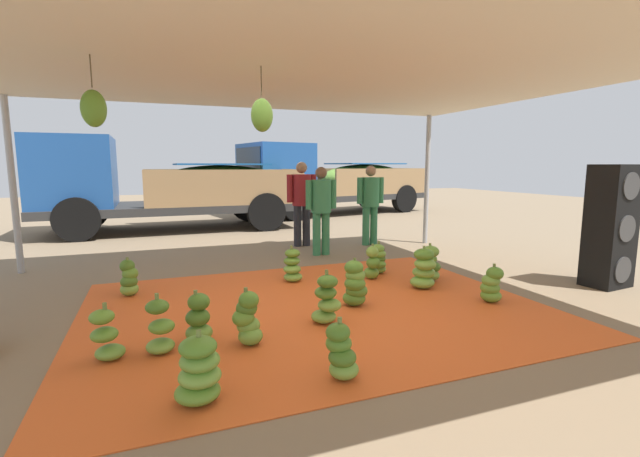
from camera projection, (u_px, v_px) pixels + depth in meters
The scene contains 24 objects.
ground_plane at pixel (259, 259), 7.99m from camera, with size 40.00×40.00×0.00m, color #7F6B51.
tarp_orange at pixel (316, 308), 5.21m from camera, with size 5.30×4.14×0.01m, color #E05B23.
tent_canopy at pixel (317, 69), 4.74m from camera, with size 8.00×7.00×2.82m.
banana_bunch_0 at pixel (326, 301), 4.66m from camera, with size 0.38×0.37×0.59m.
banana_bunch_1 at pixel (341, 352), 3.45m from camera, with size 0.33×0.34×0.50m.
banana_bunch_2 at pixel (378, 260), 6.82m from camera, with size 0.36×0.38×0.52m.
banana_bunch_3 at pixel (372, 264), 6.47m from camera, with size 0.32×0.34×0.54m.
banana_bunch_4 at pixel (106, 337), 3.76m from camera, with size 0.37×0.34×0.52m.
banana_bunch_5 at pixel (424, 270), 6.00m from camera, with size 0.39×0.42×0.59m.
banana_bunch_6 at pixel (129, 279), 5.65m from camera, with size 0.32×0.32×0.51m.
banana_bunch_7 at pixel (292, 266), 6.37m from camera, with size 0.35×0.38×0.53m.
banana_bunch_8 at pixel (199, 371), 3.10m from camera, with size 0.43×0.43×0.54m.
banana_bunch_9 at pixel (199, 319), 4.18m from camera, with size 0.33×0.33×0.51m.
banana_bunch_10 at pixel (355, 285), 5.23m from camera, with size 0.35×0.37×0.59m.
banana_bunch_11 at pixel (248, 319), 4.11m from camera, with size 0.30×0.33×0.55m.
banana_bunch_12 at pixel (491, 286), 5.38m from camera, with size 0.31×0.32×0.49m.
banana_bunch_13 at pixel (430, 264), 6.40m from camera, with size 0.37×0.39×0.56m.
banana_bunch_14 at pixel (160, 329), 3.91m from camera, with size 0.33×0.33×0.56m.
cargo_truck_main at pixel (163, 185), 11.37m from camera, with size 6.48×2.61×2.40m.
cargo_truck_far at pixel (330, 180), 15.31m from camera, with size 7.09×3.64×2.40m.
worker_0 at pixel (321, 204), 8.19m from camera, with size 0.61×0.37×1.68m.
worker_1 at pixel (302, 197), 9.12m from camera, with size 0.65×0.40×1.77m.
worker_2 at pixel (370, 199), 9.25m from camera, with size 0.62×0.38×1.70m.
speaker_stack at pixel (611, 226), 6.05m from camera, with size 0.63×0.51×1.71m.
Camera 1 is at (-1.75, -4.71, 1.69)m, focal length 24.34 mm.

